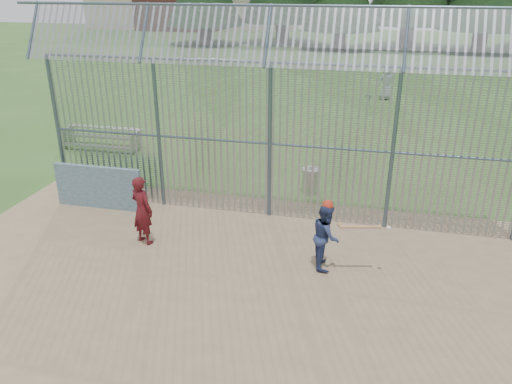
% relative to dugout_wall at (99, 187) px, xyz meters
% --- Properties ---
extents(ground, '(120.00, 120.00, 0.00)m').
position_rel_dugout_wall_xyz_m(ground, '(4.60, -2.90, -0.62)').
color(ground, '#2D511E').
rests_on(ground, ground).
extents(dirt_infield, '(14.00, 10.00, 0.02)m').
position_rel_dugout_wall_xyz_m(dirt_infield, '(4.60, -3.40, -0.61)').
color(dirt_infield, '#756047').
rests_on(dirt_infield, ground).
extents(dugout_wall, '(2.50, 0.12, 1.20)m').
position_rel_dugout_wall_xyz_m(dugout_wall, '(0.00, 0.00, 0.00)').
color(dugout_wall, '#38566B').
rests_on(dugout_wall, dirt_infield).
extents(batter, '(0.67, 0.80, 1.47)m').
position_rel_dugout_wall_xyz_m(batter, '(6.31, -1.65, 0.13)').
color(batter, navy).
rests_on(batter, dirt_infield).
extents(onlooker, '(0.72, 0.61, 1.67)m').
position_rel_dugout_wall_xyz_m(onlooker, '(2.02, -1.54, 0.23)').
color(onlooker, maroon).
rests_on(onlooker, dirt_infield).
extents(bg_kid_standing, '(1.03, 0.86, 1.79)m').
position_rel_dugout_wall_xyz_m(bg_kid_standing, '(7.64, 15.82, 0.28)').
color(bg_kid_standing, gray).
rests_on(bg_kid_standing, ground).
extents(bg_kid_seated, '(0.47, 0.44, 0.78)m').
position_rel_dugout_wall_xyz_m(bg_kid_seated, '(6.81, 14.14, -0.23)').
color(bg_kid_seated, slate).
rests_on(bg_kid_seated, ground).
extents(batting_gear, '(1.43, 0.40, 0.51)m').
position_rel_dugout_wall_xyz_m(batting_gear, '(6.52, -1.69, 0.75)').
color(batting_gear, '#AD2B17').
rests_on(batting_gear, ground).
extents(trash_can, '(0.56, 0.56, 0.82)m').
position_rel_dugout_wall_xyz_m(trash_can, '(5.47, 2.41, -0.24)').
color(trash_can, '#979A9F').
rests_on(trash_can, ground).
extents(bleacher, '(3.00, 0.95, 0.72)m').
position_rel_dugout_wall_xyz_m(bleacher, '(-2.65, 4.82, -0.21)').
color(bleacher, slate).
rests_on(bleacher, ground).
extents(backstop_fence, '(20.09, 0.81, 5.30)m').
position_rel_dugout_wall_xyz_m(backstop_fence, '(6.41, 0.53, 1.74)').
color(backstop_fence, '#47566B').
rests_on(backstop_fence, ground).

